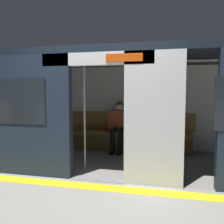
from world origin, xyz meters
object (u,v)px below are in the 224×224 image
(handbag, at_px, (133,128))
(book, at_px, (105,130))
(bench_seat, at_px, (121,136))
(grab_pole_far, at_px, (126,116))
(train_car, at_px, (110,92))
(grab_pole_door, at_px, (84,115))
(person_seated, at_px, (119,123))

(handbag, distance_m, book, 0.70)
(bench_seat, height_order, grab_pole_far, grab_pole_far)
(train_car, height_order, grab_pole_door, train_car)
(grab_pole_door, bearing_deg, grab_pole_far, -179.30)
(train_car, relative_size, person_seated, 5.36)
(train_car, distance_m, grab_pole_far, 0.85)
(book, relative_size, grab_pole_far, 0.11)
(bench_seat, relative_size, handbag, 12.84)
(train_car, height_order, person_seated, train_car)
(book, bearing_deg, grab_pole_far, 89.47)
(train_car, xyz_separation_m, book, (0.35, -0.96, -0.95))
(bench_seat, bearing_deg, person_seated, 48.23)
(train_car, relative_size, handbag, 24.62)
(person_seated, bearing_deg, train_car, 89.48)
(train_car, xyz_separation_m, handbag, (-0.35, -0.97, -0.87))
(bench_seat, bearing_deg, handbag, -173.07)
(train_car, relative_size, book, 29.09)
(book, bearing_deg, train_car, 82.33)
(person_seated, xyz_separation_m, grab_pole_door, (0.34, 1.48, 0.33))
(person_seated, distance_m, book, 0.42)
(handbag, xyz_separation_m, book, (0.69, 0.01, -0.07))
(bench_seat, relative_size, grab_pole_door, 1.64)
(person_seated, bearing_deg, book, -12.39)
(person_seated, distance_m, grab_pole_door, 1.56)
(book, xyz_separation_m, grab_pole_door, (-0.01, 1.56, 0.54))
(handbag, bearing_deg, bench_seat, 6.93)
(grab_pole_door, distance_m, grab_pole_far, 0.78)
(person_seated, bearing_deg, handbag, -165.55)
(book, height_order, grab_pole_door, grab_pole_door)
(train_car, height_order, handbag, train_car)
(train_car, xyz_separation_m, grab_pole_door, (0.34, 0.60, -0.41))
(bench_seat, height_order, grab_pole_door, grab_pole_door)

